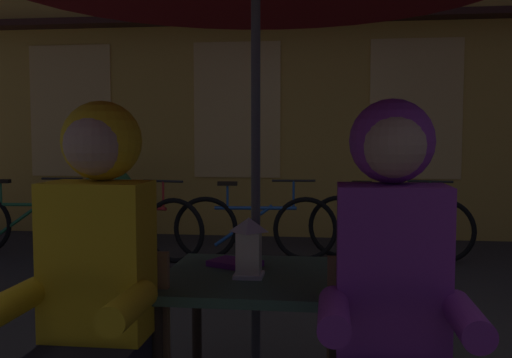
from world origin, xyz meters
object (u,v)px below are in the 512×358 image
(cafe_table, at_px, (256,299))
(lantern, at_px, (249,246))
(person_right_hooded, at_px, (392,277))
(bicycle_second, at_px, (130,226))
(book, at_px, (235,263))
(potted_plant, at_px, (109,198))
(person_left_hooded, at_px, (95,268))
(bicycle_nearest, at_px, (27,223))
(bicycle_fourth, at_px, (389,227))
(bicycle_third, at_px, (255,227))

(cafe_table, bearing_deg, lantern, -109.87)
(person_right_hooded, relative_size, bicycle_second, 0.85)
(book, height_order, potted_plant, potted_plant)
(lantern, height_order, person_left_hooded, person_left_hooded)
(lantern, bearing_deg, person_left_hooded, -141.10)
(person_right_hooded, relative_size, potted_plant, 1.52)
(bicycle_nearest, distance_m, bicycle_second, 1.17)
(lantern, bearing_deg, person_right_hooded, -36.63)
(person_right_hooded, bearing_deg, bicycle_nearest, 130.09)
(potted_plant, bearing_deg, cafe_table, -62.16)
(lantern, relative_size, potted_plant, 0.25)
(bicycle_nearest, bearing_deg, person_right_hooded, -49.91)
(lantern, relative_size, person_left_hooded, 0.17)
(lantern, relative_size, person_right_hooded, 0.17)
(person_left_hooded, height_order, person_right_hooded, same)
(cafe_table, xyz_separation_m, potted_plant, (-2.29, 4.33, -0.09))
(bicycle_fourth, xyz_separation_m, potted_plant, (-3.18, 0.53, 0.20))
(bicycle_second, bearing_deg, book, -64.09)
(person_left_hooded, xyz_separation_m, potted_plant, (-1.81, 4.76, -0.30))
(bicycle_fourth, bearing_deg, bicycle_second, -174.23)
(bicycle_second, distance_m, potted_plant, 0.98)
(cafe_table, height_order, book, book)
(bicycle_nearest, bearing_deg, cafe_table, -51.06)
(lantern, xyz_separation_m, bicycle_third, (-0.45, 3.69, -0.51))
(book, bearing_deg, lantern, -39.41)
(bicycle_second, distance_m, bicycle_third, 1.30)
(bicycle_nearest, bearing_deg, book, -51.06)
(person_left_hooded, relative_size, person_right_hooded, 1.00)
(book, distance_m, potted_plant, 4.75)
(bicycle_third, xyz_separation_m, bicycle_fourth, (1.36, 0.17, 0.00))
(bicycle_second, height_order, bicycle_fourth, same)
(bicycle_second, bearing_deg, cafe_table, -63.56)
(cafe_table, distance_m, person_right_hooded, 0.67)
(lantern, distance_m, bicycle_third, 3.75)
(person_left_hooded, xyz_separation_m, bicycle_fourth, (1.37, 4.23, -0.50))
(person_left_hooded, relative_size, bicycle_nearest, 0.83)
(cafe_table, bearing_deg, book, 128.91)
(lantern, height_order, bicycle_third, lantern)
(bicycle_third, bearing_deg, lantern, -83.10)
(person_right_hooded, distance_m, bicycle_nearest, 5.31)
(cafe_table, height_order, person_right_hooded, person_right_hooded)
(bicycle_third, relative_size, book, 8.39)
(bicycle_fourth, height_order, potted_plant, potted_plant)
(cafe_table, bearing_deg, person_left_hooded, -138.43)
(cafe_table, relative_size, person_right_hooded, 0.53)
(bicycle_third, bearing_deg, bicycle_nearest, -179.65)
(potted_plant, bearing_deg, bicycle_second, -56.40)
(lantern, distance_m, bicycle_second, 4.02)
(cafe_table, relative_size, bicycle_second, 0.45)
(person_left_hooded, bearing_deg, bicycle_third, 89.80)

